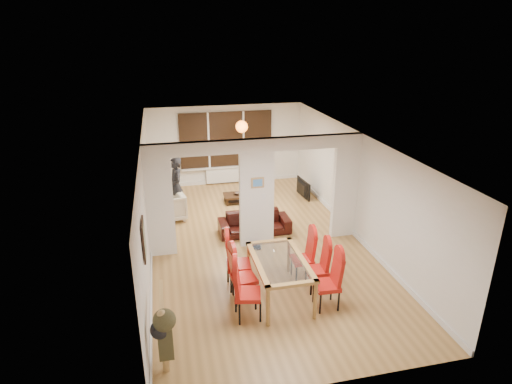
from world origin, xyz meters
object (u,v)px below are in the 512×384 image
object	(u,v)px
dining_chair_rb	(317,267)
television	(300,189)
dining_chair_lc	(239,261)
dining_chair_la	(248,290)
coffee_table	(243,198)
dining_table	(279,278)
dining_chair_rc	(302,256)
bowl	(237,194)
armchair	(169,207)
bottle	(245,188)
dining_chair_lb	(244,275)
dining_chair_ra	(327,281)
sofa	(254,223)
person	(176,187)

from	to	relation	value
dining_chair_rb	television	xyz separation A→B (m)	(1.28, 4.85, -0.24)
dining_chair_lc	television	xyz separation A→B (m)	(2.75, 4.41, -0.31)
dining_chair_la	coffee_table	world-z (taller)	dining_chair_la
dining_table	dining_chair_lc	size ratio (longest dim) A/B	1.48
dining_chair_la	dining_chair_rc	size ratio (longest dim) A/B	1.08
dining_table	bowl	xyz separation A→B (m)	(0.08, 4.90, -0.12)
armchair	bottle	xyz separation A→B (m)	(2.30, 0.90, 0.02)
dining_chair_lb	dining_chair_ra	bearing A→B (deg)	-27.96
sofa	coffee_table	xyz separation A→B (m)	(0.11, 2.10, -0.13)
dining_chair_rc	television	size ratio (longest dim) A/B	1.12
armchair	coffee_table	bearing A→B (deg)	99.42
dining_table	dining_chair_ra	distance (m)	0.93
dining_chair_lc	armchair	bearing A→B (deg)	113.98
armchair	person	xyz separation A→B (m)	(0.24, 0.23, 0.46)
dining_chair_la	coffee_table	distance (m)	5.51
dining_chair_la	dining_chair_lc	world-z (taller)	dining_chair_lc
dining_table	dining_chair_lc	world-z (taller)	dining_chair_lc
person	coffee_table	world-z (taller)	person
dining_chair_lc	coffee_table	size ratio (longest dim) A/B	1.04
dining_chair_lb	television	xyz separation A→B (m)	(2.74, 4.88, -0.28)
dining_table	person	xyz separation A→B (m)	(-1.70, 4.34, 0.43)
armchair	bowl	world-z (taller)	armchair
dining_chair_lb	television	world-z (taller)	dining_chair_lb
sofa	dining_chair_ra	bearing A→B (deg)	-79.77
dining_chair_lb	coffee_table	bearing A→B (deg)	72.00
dining_chair_la	dining_table	bearing A→B (deg)	46.91
dining_chair_la	dining_chair_rb	xyz separation A→B (m)	(1.50, 0.56, -0.06)
dining_chair_lc	dining_table	bearing A→B (deg)	-31.25
person	bottle	size ratio (longest dim) A/B	5.86
television	coffee_table	world-z (taller)	television
armchair	dining_chair_lc	bearing A→B (deg)	8.48
dining_table	coffee_table	bearing A→B (deg)	87.17
dining_table	person	bearing A→B (deg)	111.39
dining_table	dining_chair_lb	size ratio (longest dim) A/B	1.54
dining_chair_lb	person	bearing A→B (deg)	96.04
bowl	dining_table	bearing A→B (deg)	-90.95
person	bottle	bearing A→B (deg)	97.16
coffee_table	bottle	distance (m)	0.31
dining_chair_lb	dining_chair_rb	bearing A→B (deg)	-6.12
dining_table	bottle	world-z (taller)	dining_table
dining_chair_lb	dining_chair_lc	bearing A→B (deg)	84.17
dining_table	dining_chair_la	world-z (taller)	dining_chair_la
dining_chair_lb	armchair	size ratio (longest dim) A/B	1.35
dining_table	dining_chair_ra	size ratio (longest dim) A/B	1.57
dining_chair_rc	sofa	distance (m)	2.38
dining_chair_la	bottle	world-z (taller)	dining_chair_la
armchair	television	size ratio (longest dim) A/B	0.88
dining_table	dining_chair_lb	xyz separation A→B (m)	(-0.69, 0.03, 0.15)
sofa	bowl	size ratio (longest dim) A/B	8.04
dining_table	sofa	distance (m)	2.82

